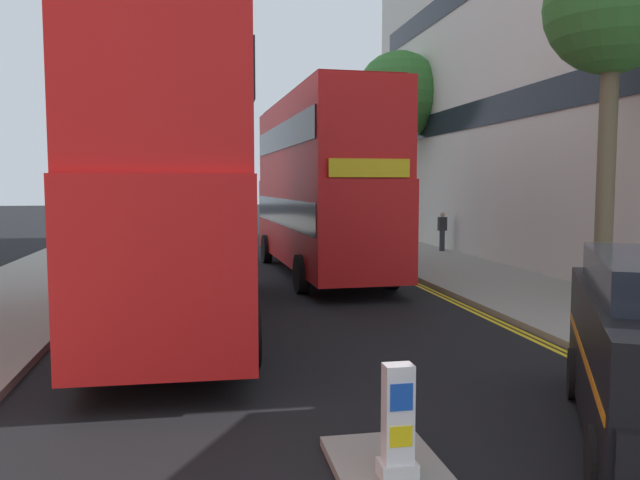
% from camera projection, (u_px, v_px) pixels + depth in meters
% --- Properties ---
extents(sidewalk_right, '(4.00, 80.00, 0.14)m').
position_uv_depth(sidewalk_right, '(488.00, 280.00, 18.73)').
color(sidewalk_right, gray).
rests_on(sidewalk_right, ground).
extents(sidewalk_left, '(4.00, 80.00, 0.14)m').
position_uv_depth(sidewalk_left, '(19.00, 294.00, 16.34)').
color(sidewalk_left, gray).
rests_on(sidewalk_left, ground).
extents(kerb_line_outer, '(0.10, 56.00, 0.01)m').
position_uv_depth(kerb_line_outer, '(446.00, 296.00, 16.39)').
color(kerb_line_outer, yellow).
rests_on(kerb_line_outer, ground).
extents(kerb_line_inner, '(0.10, 56.00, 0.01)m').
position_uv_depth(kerb_line_inner, '(440.00, 297.00, 16.36)').
color(kerb_line_inner, yellow).
rests_on(kerb_line_inner, ground).
extents(keep_left_bollard, '(0.36, 0.28, 1.11)m').
position_uv_depth(keep_left_bollard, '(398.00, 426.00, 6.03)').
color(keep_left_bollard, silver).
rests_on(keep_left_bollard, traffic_island).
extents(double_decker_bus_away, '(2.98, 10.86, 5.64)m').
position_uv_depth(double_decker_bus_away, '(179.00, 178.00, 12.92)').
color(double_decker_bus_away, red).
rests_on(double_decker_bus_away, ground).
extents(double_decker_bus_oncoming, '(3.09, 10.89, 5.64)m').
position_uv_depth(double_decker_bus_oncoming, '(320.00, 180.00, 20.18)').
color(double_decker_bus_oncoming, red).
rests_on(double_decker_bus_oncoming, ground).
extents(pedestrian_far, '(0.34, 0.22, 1.62)m').
position_uv_depth(pedestrian_far, '(442.00, 231.00, 26.20)').
color(pedestrian_far, '#2D2D38').
rests_on(pedestrian_far, sidewalk_right).
extents(street_tree_near, '(2.93, 2.93, 8.10)m').
position_uv_depth(street_tree_near, '(612.00, 12.00, 13.71)').
color(street_tree_near, '#6B6047').
rests_on(street_tree_near, sidewalk_right).
extents(street_tree_mid, '(4.11, 4.11, 9.01)m').
position_uv_depth(street_tree_mid, '(399.00, 96.00, 29.83)').
color(street_tree_mid, '#6B6047').
rests_on(street_tree_mid, sidewalk_right).
extents(townhouse_terrace_right, '(10.08, 28.00, 14.62)m').
position_uv_depth(townhouse_terrace_right, '(614.00, 67.00, 23.71)').
color(townhouse_terrace_right, silver).
rests_on(townhouse_terrace_right, ground).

